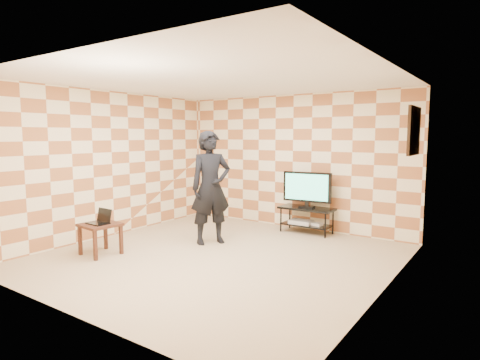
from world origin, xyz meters
The scene contains 14 objects.
floor centered at (0.00, 0.00, 0.00)m, with size 5.00×5.00×0.00m, color #C6B48A.
wall_back centered at (0.00, 2.50, 1.35)m, with size 5.00×0.02×2.70m, color #F6E7BD.
wall_front centered at (0.00, -2.50, 1.35)m, with size 5.00×0.02×2.70m, color #F6E7BD.
wall_left centered at (-2.50, 0.00, 1.35)m, with size 0.02×5.00×2.70m, color #F6E7BD.
wall_right centered at (2.50, 0.00, 1.35)m, with size 0.02×5.00×2.70m, color #F6E7BD.
ceiling centered at (0.00, 0.00, 2.70)m, with size 5.00×5.00×0.02m, color white.
wall_art centered at (2.47, 1.55, 1.95)m, with size 0.04×0.72×0.72m.
tv_stand centered at (0.47, 2.20, 0.37)m, with size 1.05×0.47×0.50m.
tv centered at (0.47, 2.19, 0.88)m, with size 0.95×0.21×0.69m.
dvd_player centered at (0.37, 2.16, 0.21)m, with size 0.43×0.30×0.07m, color #B6B6B9.
game_console centered at (0.68, 2.19, 0.20)m, with size 0.22×0.16×0.05m, color silver.
side_table centered at (-1.61, -0.96, 0.41)m, with size 0.59×0.59×0.50m.
laptop centered at (-1.62, -0.94, 0.55)m, with size 0.35×0.28×0.23m.
person centered at (-0.60, 0.57, 0.98)m, with size 0.72×0.47×1.96m, color black.
Camera 1 is at (3.72, -4.82, 1.89)m, focal length 30.00 mm.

